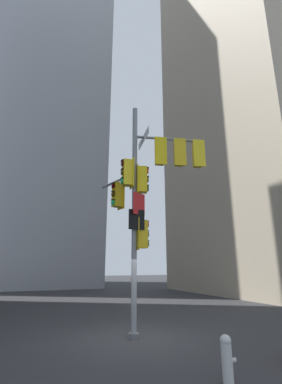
% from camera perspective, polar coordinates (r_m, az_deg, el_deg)
% --- Properties ---
extents(ground, '(120.00, 120.00, 0.00)m').
position_cam_1_polar(ground, '(10.08, -1.56, -28.24)').
color(ground, '#2D2D30').
extents(building_tower_right, '(15.89, 15.89, 48.59)m').
position_cam_1_polar(building_tower_right, '(36.51, 23.10, 23.26)').
color(building_tower_right, tan).
rests_on(building_tower_right, ground).
extents(building_mid_block, '(15.59, 15.59, 51.55)m').
position_cam_1_polar(building_mid_block, '(43.93, -19.68, 18.10)').
color(building_mid_block, '#9399A3').
rests_on(building_mid_block, ground).
extents(signal_pole_assembly, '(3.40, 3.24, 8.45)m').
position_cam_1_polar(signal_pole_assembly, '(10.46, 1.45, 1.46)').
color(signal_pole_assembly, gray).
rests_on(signal_pole_assembly, ground).
extents(fire_hydrant, '(0.33, 0.23, 0.90)m').
position_cam_1_polar(fire_hydrant, '(6.77, 17.50, -30.05)').
color(fire_hydrant, silver).
rests_on(fire_hydrant, ground).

